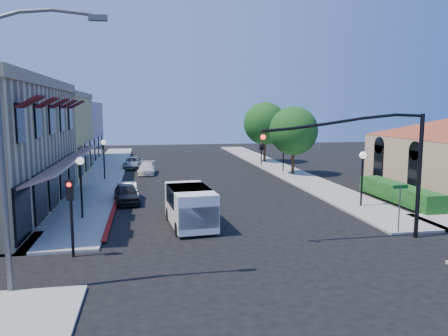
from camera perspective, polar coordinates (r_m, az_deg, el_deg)
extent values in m
plane|color=black|center=(18.90, 5.42, -11.53)|extent=(120.00, 120.00, 0.00)
cube|color=gray|center=(44.76, -15.07, -0.46)|extent=(3.50, 50.00, 0.12)
cube|color=gray|center=(46.63, 6.88, 0.07)|extent=(3.50, 50.00, 0.12)
cube|color=maroon|center=(26.00, -14.47, -6.37)|extent=(0.25, 10.00, 0.06)
cube|color=tan|center=(28.80, -22.14, 10.31)|extent=(0.50, 18.20, 0.60)
cube|color=#561416|center=(28.74, -19.61, 0.94)|extent=(1.75, 17.00, 0.67)
cube|color=#501016|center=(21.77, -23.94, 7.93)|extent=(1.02, 1.50, 0.60)
cube|color=#501016|center=(25.09, -22.11, 7.91)|extent=(1.02, 1.50, 0.60)
cube|color=#501016|center=(28.43, -20.70, 7.89)|extent=(1.02, 1.50, 0.60)
cube|color=#501016|center=(31.78, -19.59, 7.87)|extent=(1.02, 1.50, 0.60)
cube|color=#501016|center=(35.14, -18.69, 7.85)|extent=(1.02, 1.50, 0.60)
cube|color=black|center=(21.90, -24.82, -5.18)|extent=(0.12, 2.60, 2.60)
cube|color=black|center=(25.14, -22.88, -3.49)|extent=(0.12, 2.60, 2.60)
cube|color=black|center=(28.41, -21.40, -2.18)|extent=(0.12, 2.60, 2.60)
cube|color=black|center=(31.71, -20.22, -1.14)|extent=(0.12, 2.60, 2.60)
cube|color=black|center=(35.03, -19.27, -0.30)|extent=(0.12, 2.60, 2.60)
cube|color=tan|center=(44.52, -24.05, 3.93)|extent=(10.00, 12.00, 7.60)
cube|color=beige|center=(56.25, -21.14, 4.43)|extent=(10.00, 12.00, 7.00)
cube|color=black|center=(34.85, 23.58, -0.22)|extent=(0.12, 1.40, 2.80)
cube|color=black|center=(39.06, 19.52, 0.78)|extent=(0.12, 1.40, 2.80)
cube|color=#134314|center=(31.59, 21.75, -4.20)|extent=(1.40, 8.00, 1.10)
cylinder|color=#342114|center=(41.80, 8.97, 0.52)|extent=(0.28, 0.28, 2.10)
sphere|color=#134314|center=(41.53, 9.06, 4.83)|extent=(4.56, 4.56, 4.56)
cylinder|color=#342114|center=(51.28, 5.32, 2.00)|extent=(0.28, 0.28, 2.27)
sphere|color=#134314|center=(51.06, 5.37, 5.81)|extent=(4.94, 4.94, 4.94)
cylinder|color=black|center=(22.90, 24.13, -1.04)|extent=(0.20, 0.20, 6.00)
cylinder|color=black|center=(20.72, 15.53, 5.73)|extent=(7.80, 0.14, 0.14)
imported|color=black|center=(19.40, 4.98, 3.20)|extent=(0.20, 0.16, 1.00)
sphere|color=#FF0C0C|center=(19.21, 5.13, 4.05)|extent=(0.22, 0.22, 0.22)
cylinder|color=black|center=(19.51, -19.26, -6.72)|extent=(0.12, 0.12, 3.00)
cube|color=black|center=(19.07, -19.51, -2.75)|extent=(0.28, 0.22, 0.85)
sphere|color=#FF0C0C|center=(18.91, -19.60, -2.07)|extent=(0.18, 0.18, 0.18)
cylinder|color=#595B5E|center=(15.95, -27.02, 0.69)|extent=(0.20, 0.20, 9.00)
cylinder|color=#595B5E|center=(15.78, -22.64, 18.22)|extent=(3.00, 0.12, 0.12)
cube|color=#595B5E|center=(15.51, -16.15, 18.32)|extent=(0.60, 0.25, 0.18)
cylinder|color=#595B5E|center=(23.51, 21.92, -5.05)|extent=(0.06, 0.06, 2.50)
cube|color=#0C591E|center=(23.29, 22.06, -2.29)|extent=(0.80, 0.04, 0.18)
cylinder|color=black|center=(25.84, -18.13, -2.97)|extent=(0.12, 0.12, 3.20)
sphere|color=white|center=(25.59, -18.29, 0.89)|extent=(0.44, 0.44, 0.44)
cylinder|color=black|center=(39.61, -15.39, 0.74)|extent=(0.12, 0.12, 3.20)
sphere|color=white|center=(39.44, -15.48, 3.27)|extent=(0.44, 0.44, 0.44)
cylinder|color=black|center=(28.87, 17.55, -1.85)|extent=(0.12, 0.12, 3.20)
sphere|color=white|center=(28.64, 17.69, 1.60)|extent=(0.44, 0.44, 0.44)
cylinder|color=black|center=(43.53, 7.75, 1.55)|extent=(0.12, 0.12, 3.20)
sphere|color=white|center=(43.38, 7.80, 3.85)|extent=(0.44, 0.44, 0.44)
cube|color=white|center=(23.30, -4.45, -4.93)|extent=(2.44, 4.88, 1.93)
cube|color=white|center=(21.38, -3.42, -6.37)|extent=(2.03, 0.81, 1.07)
cube|color=black|center=(21.62, -3.64, -4.76)|extent=(1.82, 0.27, 0.96)
cube|color=black|center=(23.51, -4.61, -3.62)|extent=(2.29, 2.96, 0.96)
cylinder|color=black|center=(21.80, -6.00, -7.93)|extent=(0.33, 0.73, 0.71)
cylinder|color=black|center=(24.88, -7.20, -5.98)|extent=(0.33, 0.73, 0.71)
cylinder|color=black|center=(22.15, -1.31, -7.64)|extent=(0.33, 0.73, 0.71)
cylinder|color=black|center=(25.19, -3.08, -5.76)|extent=(0.33, 0.73, 0.71)
imported|color=black|center=(29.73, -12.60, -3.28)|extent=(1.99, 3.95, 1.29)
imported|color=#AAACB0|center=(30.72, -12.52, -3.03)|extent=(1.67, 3.71, 1.18)
imported|color=white|center=(42.55, -10.04, -0.05)|extent=(1.83, 3.96, 1.12)
imported|color=#959799|center=(47.01, -11.74, 0.69)|extent=(2.16, 4.38, 1.20)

